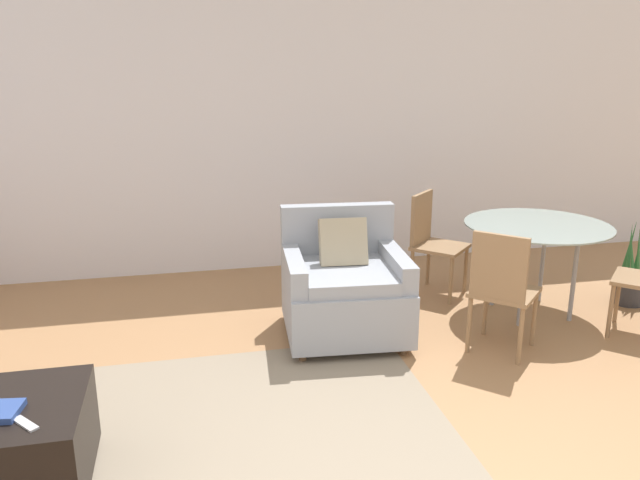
% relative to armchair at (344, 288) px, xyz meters
% --- Properties ---
extents(wall_back, '(12.00, 0.06, 2.75)m').
position_rel_armchair_xyz_m(wall_back, '(-0.11, 1.77, 1.01)').
color(wall_back, white).
rests_on(wall_back, ground_plane).
extents(area_rug, '(2.59, 1.72, 0.01)m').
position_rel_armchair_xyz_m(area_rug, '(-1.00, -1.03, -0.37)').
color(area_rug, gray).
rests_on(area_rug, ground_plane).
extents(armchair, '(0.95, 0.94, 0.93)m').
position_rel_armchair_xyz_m(armchair, '(0.00, 0.00, 0.00)').
color(armchair, '#999EA8').
rests_on(armchair, ground_plane).
extents(ottoman, '(0.71, 0.71, 0.46)m').
position_rel_armchair_xyz_m(ottoman, '(-2.01, -1.41, -0.12)').
color(ottoman, black).
rests_on(ottoman, ground_plane).
extents(tv_remote_primary, '(0.13, 0.15, 0.01)m').
position_rel_armchair_xyz_m(tv_remote_primary, '(-1.87, -1.60, 0.10)').
color(tv_remote_primary, '#B7B7BC').
rests_on(tv_remote_primary, ottoman).
extents(dining_table, '(1.15, 1.15, 0.75)m').
position_rel_armchair_xyz_m(dining_table, '(1.61, 0.07, 0.31)').
color(dining_table, '#8C9E99').
rests_on(dining_table, ground_plane).
extents(dining_chair_near_left, '(0.59, 0.59, 0.90)m').
position_rel_armchair_xyz_m(dining_chair_near_left, '(0.98, -0.56, 0.15)').
color(dining_chair_near_left, '#93704C').
rests_on(dining_chair_near_left, ground_plane).
extents(dining_chair_far_left, '(0.59, 0.59, 0.90)m').
position_rel_armchair_xyz_m(dining_chair_far_left, '(0.98, 0.71, 0.15)').
color(dining_chair_far_left, '#93704C').
rests_on(dining_chair_far_left, ground_plane).
extents(potted_plant_small, '(0.26, 0.26, 0.72)m').
position_rel_armchair_xyz_m(potted_plant_small, '(2.54, 0.08, -0.18)').
color(potted_plant_small, '#333338').
rests_on(potted_plant_small, ground_plane).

